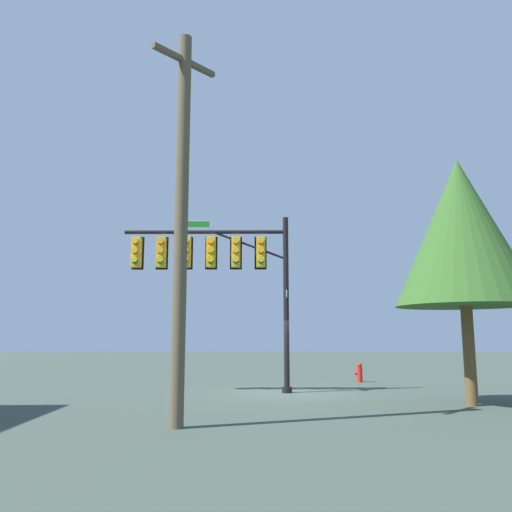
# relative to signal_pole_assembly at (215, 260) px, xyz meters

# --- Properties ---
(ground_plane) EXTENTS (120.00, 120.00, 0.00)m
(ground_plane) POSITION_rel_signal_pole_assembly_xyz_m (-2.59, 0.11, -4.68)
(ground_plane) COLOR #3B483E
(signal_pole_assembly) EXTENTS (6.08, 1.01, 6.26)m
(signal_pole_assembly) POSITION_rel_signal_pole_assembly_xyz_m (0.00, 0.00, 0.00)
(signal_pole_assembly) COLOR black
(signal_pole_assembly) RESTS_ON ground_plane
(utility_pole) EXTENTS (1.37, 1.34, 8.92)m
(utility_pole) POSITION_rel_signal_pole_assembly_xyz_m (0.49, 7.22, -0.10)
(utility_pole) COLOR brown
(utility_pole) RESTS_ON ground_plane
(fire_hydrant) EXTENTS (0.33, 0.24, 0.83)m
(fire_hydrant) POSITION_rel_signal_pole_assembly_xyz_m (-6.23, -4.27, -4.27)
(fire_hydrant) COLOR red
(fire_hydrant) RESTS_ON ground_plane
(tree_near) EXTENTS (3.99, 3.99, 7.23)m
(tree_near) POSITION_rel_signal_pole_assembly_xyz_m (-7.43, 3.86, 0.32)
(tree_near) COLOR brown
(tree_near) RESTS_ON ground_plane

